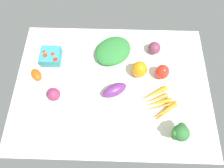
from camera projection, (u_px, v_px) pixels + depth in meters
The scene contains 11 objects.
tablecloth at pixel (112, 86), 109.02cm from camera, with size 104.00×76.00×2.00cm, color silver.
red_onion_center at pixel (154, 48), 113.98cm from camera, with size 7.11×7.11×7.11cm, color #6F314B.
bell_pepper_red at pixel (162, 72), 106.32cm from camera, with size 7.27×7.27×9.27cm, color red.
broccoli_head at pixel (180, 132), 90.25cm from camera, with size 8.40×8.80×11.80cm.
berry_basket at pixel (51, 56), 112.21cm from camera, with size 10.81×10.81×6.71cm.
leafy_greens_clump at pixel (112, 51), 113.50cm from camera, with size 17.67×21.50×6.62cm, color #2B7632.
red_onion_near_basket at pixel (54, 94), 102.26cm from camera, with size 6.91×6.91×6.91cm, color #862B50.
eggplant at pixel (114, 90), 103.55cm from camera, with size 13.48×6.31×6.31cm, color #642B72.
bell_pepper_orange at pixel (139, 69), 106.58cm from camera, with size 8.32×8.32×9.95cm, color orange.
roma_tomato at pixel (36, 75), 108.02cm from camera, with size 7.78×5.00×5.00cm, color #E75013.
carrot_bunch at pixel (159, 104), 102.40cm from camera, with size 19.12×20.42×2.87cm.
Camera 1 is at (-1.26, 44.50, 100.52)cm, focal length 32.34 mm.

